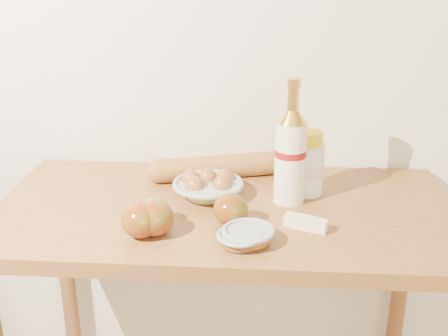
{
  "coord_description": "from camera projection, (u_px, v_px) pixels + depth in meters",
  "views": [
    {
      "loc": [
        0.09,
        -0.14,
        1.54
      ],
      "look_at": [
        0.0,
        1.15,
        1.02
      ],
      "focal_mm": 45.0,
      "sensor_mm": 36.0,
      "label": 1
    }
  ],
  "objects": [
    {
      "name": "back_wall",
      "position": [
        233.0,
        32.0,
        1.62
      ],
      "size": [
        3.5,
        0.02,
        2.6
      ],
      "primitive_type": "cube",
      "color": "silver",
      "rests_on": "ground"
    },
    {
      "name": "apple_redgreen_right",
      "position": [
        231.0,
        209.0,
        1.36
      ],
      "size": [
        0.1,
        0.1,
        0.08
      ],
      "rotation": [
        0.0,
        0.0,
        -0.21
      ],
      "color": "#94080B",
      "rests_on": "table"
    },
    {
      "name": "butter_stick",
      "position": [
        306.0,
        223.0,
        1.35
      ],
      "size": [
        0.11,
        0.07,
        0.03
      ],
      "rotation": [
        0.0,
        0.0,
        -0.39
      ],
      "color": "beige",
      "rests_on": "table"
    },
    {
      "name": "egg_bowl",
      "position": [
        208.0,
        186.0,
        1.52
      ],
      "size": [
        0.22,
        0.22,
        0.07
      ],
      "rotation": [
        0.0,
        0.0,
        0.13
      ],
      "color": "#9AA8A2",
      "rests_on": "table"
    },
    {
      "name": "cream_bottle",
      "position": [
        308.0,
        165.0,
        1.52
      ],
      "size": [
        0.11,
        0.11,
        0.18
      ],
      "rotation": [
        0.0,
        0.0,
        -0.21
      ],
      "color": "white",
      "rests_on": "table"
    },
    {
      "name": "apple_extra",
      "position": [
        141.0,
        220.0,
        1.3
      ],
      "size": [
        0.11,
        0.11,
        0.08
      ],
      "rotation": [
        0.0,
        0.0,
        -0.2
      ],
      "color": "#980811",
      "rests_on": "table"
    },
    {
      "name": "baguette",
      "position": [
        217.0,
        167.0,
        1.63
      ],
      "size": [
        0.41,
        0.18,
        0.07
      ],
      "rotation": [
        0.0,
        0.0,
        0.28
      ],
      "color": "#B17D36",
      "rests_on": "table"
    },
    {
      "name": "table",
      "position": [
        225.0,
        248.0,
        1.51
      ],
      "size": [
        1.2,
        0.6,
        0.9
      ],
      "color": "#9F6933",
      "rests_on": "ground"
    },
    {
      "name": "bourbon_bottle",
      "position": [
        290.0,
        153.0,
        1.45
      ],
      "size": [
        0.08,
        0.08,
        0.33
      ],
      "rotation": [
        0.0,
        0.0,
        0.02
      ],
      "color": "white",
      "rests_on": "table"
    },
    {
      "name": "syrup_bowl",
      "position": [
        248.0,
        235.0,
        1.28
      ],
      "size": [
        0.14,
        0.14,
        0.04
      ],
      "rotation": [
        0.0,
        0.0,
        -0.15
      ],
      "color": "#98A6A1",
      "rests_on": "table"
    },
    {
      "name": "apple_redgreen_front",
      "position": [
        155.0,
        218.0,
        1.31
      ],
      "size": [
        0.11,
        0.11,
        0.08
      ],
      "rotation": [
        0.0,
        0.0,
        -0.2
      ],
      "color": "#980811",
      "rests_on": "table"
    },
    {
      "name": "apple_yellowgreen",
      "position": [
        155.0,
        212.0,
        1.36
      ],
      "size": [
        0.08,
        0.08,
        0.07
      ],
      "rotation": [
        0.0,
        0.0,
        0.08
      ],
      "color": "olive",
      "rests_on": "table"
    },
    {
      "name": "sugar_bowl",
      "position": [
        240.0,
        239.0,
        1.27
      ],
      "size": [
        0.14,
        0.14,
        0.03
      ],
      "rotation": [
        0.0,
        0.0,
        -0.43
      ],
      "color": "#93A09A",
      "rests_on": "table"
    }
  ]
}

